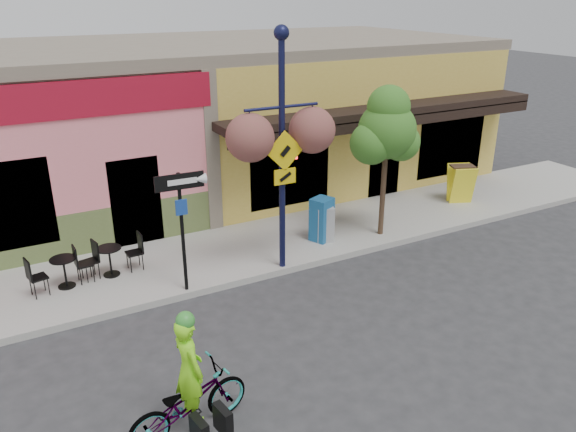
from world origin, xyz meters
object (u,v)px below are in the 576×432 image
object	(u,v)px
newspaper_box_blue	(322,219)
street_tree	(385,162)
lamp_post	(282,155)
one_way_sign	(183,233)
cyclist_rider	(190,384)
building	(195,116)
newspaper_box_grey	(325,224)
bicycle	(188,403)

from	to	relation	value
newspaper_box_blue	street_tree	xyz separation A→B (m)	(1.53, -0.40, 1.35)
lamp_post	one_way_sign	bearing A→B (deg)	-179.33
cyclist_rider	street_tree	world-z (taller)	street_tree
building	street_tree	world-z (taller)	building
street_tree	newspaper_box_grey	bearing A→B (deg)	167.45
one_way_sign	street_tree	size ratio (longest dim) A/B	0.67
building	newspaper_box_grey	bearing A→B (deg)	-80.01
building	one_way_sign	xyz separation A→B (m)	(-2.75, -6.85, -0.84)
bicycle	newspaper_box_grey	distance (m)	6.76
newspaper_box_blue	bicycle	bearing A→B (deg)	-161.71
cyclist_rider	lamp_post	distance (m)	5.43
cyclist_rider	newspaper_box_grey	bearing A→B (deg)	-57.41
bicycle	newspaper_box_grey	xyz separation A→B (m)	(5.05, 4.48, 0.10)
building	bicycle	bearing A→B (deg)	-110.59
newspaper_box_grey	building	bearing A→B (deg)	120.64
newspaper_box_blue	street_tree	world-z (taller)	street_tree
bicycle	newspaper_box_blue	xyz separation A→B (m)	(5.00, 4.55, 0.20)
building	bicycle	distance (m)	11.45
cyclist_rider	one_way_sign	distance (m)	3.97
newspaper_box_grey	street_tree	distance (m)	2.10
lamp_post	newspaper_box_grey	world-z (taller)	lamp_post
one_way_sign	newspaper_box_blue	distance (m)	3.92
building	cyclist_rider	size ratio (longest dim) A/B	11.33
building	newspaper_box_blue	xyz separation A→B (m)	(1.02, -6.04, -1.56)
cyclist_rider	one_way_sign	bearing A→B (deg)	-26.76
building	bicycle	world-z (taller)	building
building	one_way_sign	distance (m)	7.43
bicycle	lamp_post	xyz separation A→B (m)	(3.48, 3.74, 2.25)
newspaper_box_blue	street_tree	bearing A→B (deg)	-38.53
newspaper_box_blue	newspaper_box_grey	distance (m)	0.13
cyclist_rider	newspaper_box_blue	world-z (taller)	cyclist_rider
cyclist_rider	street_tree	size ratio (longest dim) A/B	0.42
bicycle	newspaper_box_grey	world-z (taller)	newspaper_box_grey
cyclist_rider	street_tree	bearing A→B (deg)	-66.59
lamp_post	newspaper_box_grey	bearing A→B (deg)	25.89
building	cyclist_rider	distance (m)	11.39
building	newspaper_box_blue	distance (m)	6.32
newspaper_box_blue	street_tree	size ratio (longest dim) A/B	0.29
bicycle	one_way_sign	bearing A→B (deg)	-27.46
one_way_sign	newspaper_box_blue	xyz separation A→B (m)	(3.77, 0.81, -0.72)
bicycle	cyclist_rider	size ratio (longest dim) A/B	1.16
building	street_tree	size ratio (longest dim) A/B	4.79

